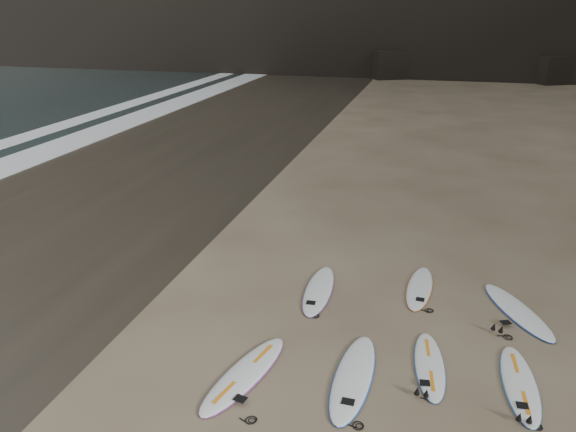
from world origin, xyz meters
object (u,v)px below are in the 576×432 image
object	(u,v)px
surfboard_3	(520,383)
surfboard_5	(319,290)
surfboard_0	(245,374)
surfboard_7	(518,311)
surfboard_1	(353,376)
surfboard_2	(430,365)
surfboard_6	(420,287)

from	to	relation	value
surfboard_3	surfboard_5	xyz separation A→B (m)	(-4.26, 2.53, 0.00)
surfboard_0	surfboard_7	bearing A→B (deg)	49.57
surfboard_3	surfboard_1	bearing A→B (deg)	-171.91
surfboard_3	surfboard_2	bearing A→B (deg)	171.45
surfboard_0	surfboard_6	bearing A→B (deg)	68.87
surfboard_5	surfboard_7	world-z (taller)	surfboard_7
surfboard_2	surfboard_0	bearing A→B (deg)	-166.60
surfboard_1	surfboard_7	size ratio (longest dim) A/B	1.06
surfboard_5	surfboard_7	xyz separation A→B (m)	(4.51, 0.19, 0.00)
surfboard_1	surfboard_6	size ratio (longest dim) A/B	1.18
surfboard_0	surfboard_7	world-z (taller)	surfboard_0
surfboard_0	surfboard_7	size ratio (longest dim) A/B	1.03
surfboard_3	surfboard_6	bearing A→B (deg)	117.29
surfboard_0	surfboard_1	bearing A→B (deg)	26.36
surfboard_6	surfboard_3	bearing A→B (deg)	-56.11
surfboard_1	surfboard_7	bearing A→B (deg)	47.68
surfboard_0	surfboard_1	distance (m)	2.02
surfboard_2	surfboard_3	size ratio (longest dim) A/B	0.93
surfboard_2	surfboard_6	size ratio (longest dim) A/B	0.95
surfboard_0	surfboard_2	bearing A→B (deg)	33.19
surfboard_6	surfboard_2	bearing A→B (deg)	-80.52
surfboard_0	surfboard_7	distance (m)	6.38
surfboard_2	surfboard_7	xyz separation A→B (m)	(1.85, 2.57, 0.01)
surfboard_2	surfboard_7	distance (m)	3.16
surfboard_0	surfboard_2	world-z (taller)	surfboard_0
surfboard_2	surfboard_6	world-z (taller)	surfboard_6
surfboard_0	surfboard_3	distance (m)	5.02
surfboard_5	surfboard_2	bearing A→B (deg)	-44.19
surfboard_5	surfboard_6	xyz separation A→B (m)	(2.34, 0.76, -0.00)
surfboard_5	surfboard_7	size ratio (longest dim) A/B	0.98
surfboard_0	surfboard_5	distance (m)	3.62
surfboard_0	surfboard_7	xyz separation A→B (m)	(5.16, 3.75, -0.00)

